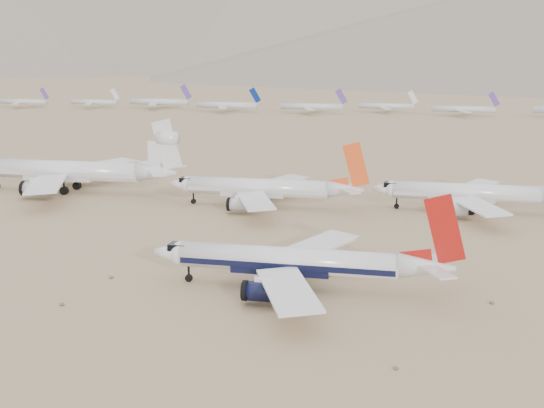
{
  "coord_description": "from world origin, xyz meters",
  "views": [
    {
      "loc": [
        15.42,
        -121.66,
        42.04
      ],
      "look_at": [
        -21.03,
        38.26,
        7.0
      ],
      "focal_mm": 50.0,
      "sensor_mm": 36.0,
      "label": 1
    }
  ],
  "objects": [
    {
      "name": "ground",
      "position": [
        0.0,
        0.0,
        0.0
      ],
      "size": [
        7000.0,
        7000.0,
        0.0
      ],
      "primitive_type": "plane",
      "color": "#896C50",
      "rests_on": "ground"
    },
    {
      "name": "main_airliner",
      "position": [
        -7.7,
        1.76,
        4.98
      ],
      "size": [
        51.38,
        50.18,
        18.13
      ],
      "color": "white",
      "rests_on": "ground"
    },
    {
      "name": "row2_gold_tail",
      "position": [
        23.67,
        71.8,
        4.88
      ],
      "size": [
        49.06,
        47.98,
        17.47
      ],
      "color": "white",
      "rests_on": "ground"
    },
    {
      "name": "row2_orange_tail",
      "position": [
        -29.11,
        65.9,
        5.01
      ],
      "size": [
        50.06,
        48.97,
        17.86
      ],
      "color": "white",
      "rests_on": "ground"
    },
    {
      "name": "row2_white_trijet",
      "position": [
        -86.75,
        73.38,
        6.32
      ],
      "size": [
        61.6,
        60.21,
        21.83
      ],
      "color": "white",
      "rests_on": "ground"
    },
    {
      "name": "distant_storage_row",
      "position": [
        -29.85,
        335.59,
        4.32
      ],
      "size": [
        468.86,
        53.74,
        14.14
      ],
      "color": "silver",
      "rests_on": "ground"
    },
    {
      "name": "desert_scrub",
      "position": [
        0.12,
        -27.79,
        0.29
      ],
      "size": [
        261.14,
        121.67,
        0.63
      ],
      "color": "brown",
      "rests_on": "ground"
    }
  ]
}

